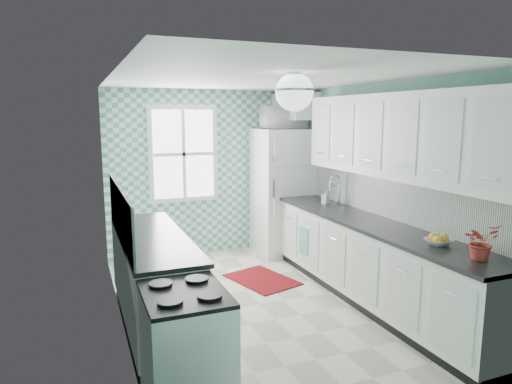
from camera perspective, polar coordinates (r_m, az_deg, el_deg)
name	(u,v)px	position (r m, az deg, el deg)	size (l,w,h in m)	color
floor	(260,305)	(5.34, 0.51, -13.91)	(3.00, 4.40, 0.02)	silver
ceiling	(260,77)	(4.92, 0.56, 14.14)	(3.00, 4.40, 0.02)	white
wall_back	(206,173)	(7.05, -6.31, 2.42)	(3.00, 0.02, 2.50)	#67A393
wall_front	(390,251)	(3.10, 16.35, -7.06)	(3.00, 0.02, 2.50)	#67A393
wall_left	(116,206)	(4.63, -17.04, -1.66)	(0.02, 4.40, 2.50)	#67A393
wall_right	(375,188)	(5.71, 14.68, 0.51)	(0.02, 4.40, 2.50)	#67A393
accent_wall	(206,173)	(7.03, -6.26, 2.40)	(3.00, 0.01, 2.50)	#52A494
window	(183,154)	(6.89, -9.06, 4.71)	(1.04, 0.05, 1.44)	white
backsplash_right	(395,198)	(5.40, 16.98, -0.70)	(0.02, 3.60, 0.51)	white
backsplash_left	(120,213)	(4.57, -16.65, -2.49)	(0.02, 2.15, 0.51)	white
upper_cabinets_right	(399,136)	(5.07, 17.42, 6.67)	(0.33, 3.20, 0.90)	white
upper_cabinet_fridge	(294,107)	(7.11, 4.72, 10.59)	(0.40, 0.74, 0.40)	white
ceiling_light	(294,92)	(4.18, 4.82, 12.36)	(0.34, 0.34, 0.35)	silver
base_cabinets_right	(371,264)	(5.41, 14.18, -8.71)	(0.60, 3.60, 0.90)	white
countertop_right	(372,224)	(5.27, 14.26, -3.87)	(0.63, 3.60, 0.04)	black
base_cabinets_left	(153,283)	(4.80, -12.74, -10.99)	(0.60, 2.15, 0.90)	white
countertop_left	(153,237)	(4.66, -12.77, -5.55)	(0.63, 2.15, 0.04)	black
fridge	(283,191)	(7.07, 3.40, 0.09)	(0.83, 0.82, 1.92)	silver
stove	(186,349)	(3.50, -8.74, -18.77)	(0.59, 0.73, 0.88)	silver
sink	(326,206)	(6.13, 8.72, -1.75)	(0.57, 0.47, 0.53)	silver
rug	(262,279)	(6.04, 0.75, -10.88)	(0.64, 0.91, 0.01)	maroon
dish_towel	(304,241)	(6.08, 6.01, -6.11)	(0.02, 0.24, 0.36)	#57BDBA
fruit_bowl	(439,242)	(4.53, 21.85, -5.81)	(0.23, 0.23, 0.06)	white
potted_plant	(481,242)	(4.19, 26.31, -5.59)	(0.27, 0.24, 0.30)	#BF0305
soap_bottle	(326,197)	(6.20, 8.71, -0.62)	(0.08, 0.09, 0.19)	#8FBFCA
microwave	(284,117)	(6.97, 3.49, 9.28)	(0.62, 0.42, 0.34)	white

